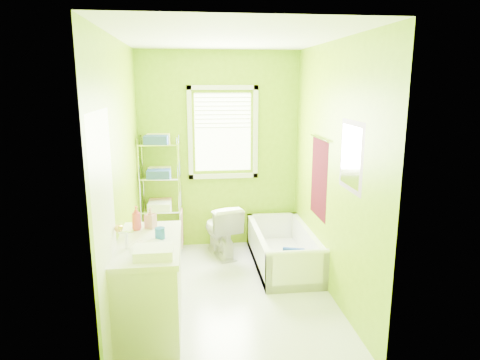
{
  "coord_description": "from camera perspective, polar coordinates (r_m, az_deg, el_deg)",
  "views": [
    {
      "loc": [
        -0.4,
        -4.16,
        2.19
      ],
      "look_at": [
        0.13,
        0.25,
        1.18
      ],
      "focal_mm": 32.0,
      "sensor_mm": 36.0,
      "label": 1
    }
  ],
  "objects": [
    {
      "name": "toilet",
      "position": [
        5.54,
        -2.55,
        -6.61
      ],
      "size": [
        0.56,
        0.76,
        0.69
      ],
      "primitive_type": "imported",
      "rotation": [
        0.0,
        0.0,
        3.41
      ],
      "color": "white",
      "rests_on": "ground"
    },
    {
      "name": "wire_shelf_unit",
      "position": [
        5.6,
        -10.52,
        -0.23
      ],
      "size": [
        0.53,
        0.43,
        1.55
      ],
      "color": "silver",
      "rests_on": "ground"
    },
    {
      "name": "right_wall_decor",
      "position": [
        4.47,
        11.98,
        1.34
      ],
      "size": [
        0.04,
        1.48,
        1.17
      ],
      "color": "#40070E",
      "rests_on": "ground"
    },
    {
      "name": "window",
      "position": [
        5.63,
        -2.29,
        6.97
      ],
      "size": [
        0.92,
        0.05,
        1.22
      ],
      "color": "white",
      "rests_on": "ground"
    },
    {
      "name": "bathtub",
      "position": [
        5.3,
        5.82,
        -9.84
      ],
      "size": [
        0.68,
        1.46,
        0.47
      ],
      "color": "white",
      "rests_on": "ground"
    },
    {
      "name": "room_envelope",
      "position": [
        4.23,
        -1.4,
        4.09
      ],
      "size": [
        2.14,
        2.94,
        2.62
      ],
      "color": "#7BA808",
      "rests_on": "ground"
    },
    {
      "name": "ground",
      "position": [
        4.72,
        -1.29,
        -14.81
      ],
      "size": [
        2.9,
        2.9,
        0.0
      ],
      "primitive_type": "plane",
      "color": "silver",
      "rests_on": "ground"
    },
    {
      "name": "door",
      "position": [
        3.44,
        -17.32,
        -8.0
      ],
      "size": [
        0.09,
        0.8,
        2.0
      ],
      "color": "white",
      "rests_on": "ground"
    },
    {
      "name": "vanity",
      "position": [
        4.02,
        -11.95,
        -13.2
      ],
      "size": [
        0.57,
        1.1,
        1.06
      ],
      "color": "silver",
      "rests_on": "ground"
    }
  ]
}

